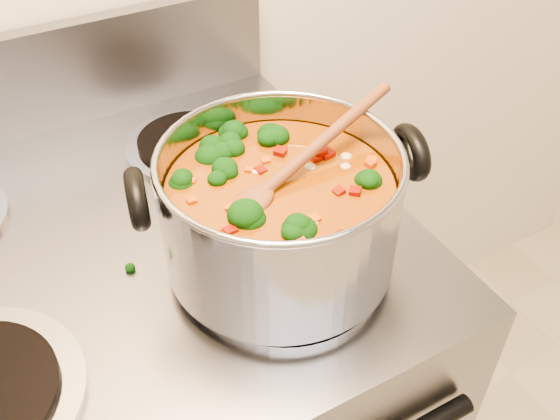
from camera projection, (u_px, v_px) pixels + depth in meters
name	position (u px, v px, depth m)	size (l,w,h in m)	color
stockpot	(280.00, 211.00, 0.71)	(0.34, 0.27, 0.16)	#AAAAB3
wooden_spoon	(287.00, 171.00, 0.68)	(0.25, 0.09, 0.08)	brown
cooktop_crumbs	(388.00, 234.00, 0.80)	(0.24, 0.37, 0.01)	black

